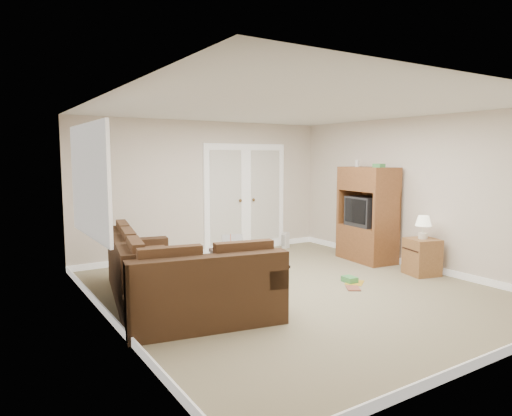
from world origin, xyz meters
TOP-DOWN VIEW (x-y plane):
  - floor at (0.00, 0.00)m, footprint 5.50×5.50m
  - ceiling at (0.00, 0.00)m, footprint 5.00×5.50m
  - wall_left at (-2.50, 0.00)m, footprint 0.02×5.50m
  - wall_right at (2.50, 0.00)m, footprint 0.02×5.50m
  - wall_back at (0.00, 2.75)m, footprint 5.00×0.02m
  - wall_front at (0.00, -2.75)m, footprint 5.00×0.02m
  - baseboards at (0.00, 0.00)m, footprint 5.00×5.50m
  - french_doors at (0.85, 2.71)m, footprint 1.80×0.05m
  - window_left at (-2.46, 1.00)m, footprint 0.05×1.92m
  - sectional_sofa at (-1.73, 0.26)m, footprint 1.90×2.93m
  - coffee_table at (-0.55, 0.64)m, footprint 0.82×1.23m
  - tv_armoire at (2.20, 0.78)m, footprint 0.67×1.09m
  - side_cabinet at (2.20, -0.40)m, footprint 0.54×0.54m
  - space_heater at (1.64, 2.45)m, footprint 0.15×0.13m
  - floor_magazine at (0.98, -0.17)m, footprint 0.39×0.38m
  - floor_greenbox at (0.94, -0.11)m, footprint 0.17×0.22m
  - floor_book at (0.66, -0.34)m, footprint 0.28×0.30m

SIDE VIEW (x-z plane):
  - floor at x=0.00m, z-range 0.00..0.00m
  - floor_magazine at x=0.98m, z-range 0.00..0.01m
  - floor_book at x=0.66m, z-range 0.00..0.02m
  - floor_greenbox at x=0.94m, z-range 0.00..0.09m
  - baseboards at x=0.00m, z-range 0.00..0.10m
  - space_heater at x=1.64m, z-range 0.00..0.31m
  - coffee_table at x=-0.55m, z-range -0.13..0.64m
  - sectional_sofa at x=-1.73m, z-range -0.09..0.73m
  - side_cabinet at x=2.20m, z-range -0.13..0.81m
  - tv_armoire at x=2.20m, z-range -0.05..1.74m
  - french_doors at x=0.85m, z-range -0.03..2.10m
  - wall_left at x=-2.50m, z-range 0.00..2.50m
  - wall_right at x=2.50m, z-range 0.00..2.50m
  - wall_back at x=0.00m, z-range 0.00..2.50m
  - wall_front at x=0.00m, z-range 0.00..2.50m
  - window_left at x=-2.46m, z-range 0.84..2.26m
  - ceiling at x=0.00m, z-range 2.49..2.51m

